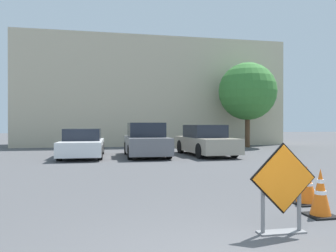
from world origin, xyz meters
name	(u,v)px	position (x,y,z in m)	size (l,w,h in m)	color
ground_plane	(136,163)	(0.00, 10.00, 0.00)	(96.00, 96.00, 0.00)	#4C4C4F
road_closed_sign	(283,186)	(1.14, 1.39, 0.64)	(0.96, 0.20, 1.24)	black
traffic_cone_nearest	(320,193)	(2.19, 2.04, 0.38)	(0.44, 0.44, 0.78)	black
traffic_cone_second	(307,185)	(2.50, 2.87, 0.35)	(0.53, 0.53, 0.71)	black
traffic_cone_third	(289,178)	(2.75, 3.85, 0.32)	(0.39, 0.39, 0.66)	black
traffic_cone_fourth	(282,168)	(3.17, 4.86, 0.39)	(0.53, 0.53, 0.80)	black
parked_car_nearest	(83,144)	(-2.16, 12.80, 0.60)	(1.93, 4.52, 1.29)	white
parked_car_second	(146,141)	(0.73, 12.53, 0.71)	(1.92, 4.09, 1.57)	slate
parked_car_third	(205,141)	(3.62, 12.55, 0.68)	(2.09, 4.64, 1.47)	#A39984
building_facade_backdrop	(152,94)	(2.37, 21.89, 3.80)	(18.92, 5.00, 7.60)	beige
street_tree_behind_lot	(247,92)	(8.06, 17.38, 3.66)	(3.77, 3.77, 5.55)	#513823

